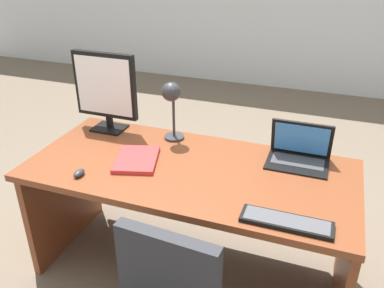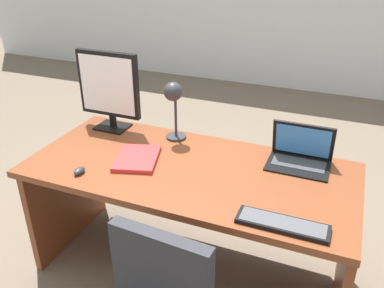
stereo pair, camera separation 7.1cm
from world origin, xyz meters
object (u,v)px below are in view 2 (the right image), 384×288
Objects in this scene: keyboard at (282,224)px; book at (137,158)px; monitor at (109,87)px; desk at (193,194)px; desk_lamp at (174,99)px; laptop at (301,151)px; mouse at (79,171)px.

keyboard is 1.15× the size of book.
keyboard is (1.20, -0.58, -0.26)m from monitor.
monitor reaches higher than desk.
monitor is 1.26× the size of keyboard.
desk_lamp reaches higher than keyboard.
desk is 0.55m from desk_lamp.
monitor reaches higher than keyboard.
laptop is at bearing 20.87° from book.
monitor is (-0.64, 0.23, 0.48)m from desk.
book is at bearing 162.54° from keyboard.
desk_lamp is at bearing 142.86° from keyboard.
desk is 5.34× the size of laptop.
monitor is at bearing 104.94° from mouse.
keyboard is 1.08× the size of desk_lamp.
mouse is 0.22× the size of book.
keyboard is (0.02, -0.58, -0.06)m from laptop.
laptop is (1.18, -0.00, -0.20)m from monitor.
keyboard is 0.98m from desk_lamp.
desk_lamp is at bearing -0.55° from monitor.
book is (-0.08, -0.31, -0.25)m from desk_lamp.
desk is at bearing -46.91° from desk_lamp.
monitor reaches higher than book.
keyboard is at bearing -32.59° from desk.
mouse reaches higher than book.
monitor is 1.45× the size of book.
monitor is at bearing 154.14° from keyboard.
desk is at bearing -19.43° from monitor.
mouse is at bearing -147.16° from desk.
monitor is 0.44m from desk_lamp.
desk_lamp reaches higher than mouse.
laptop is 4.29× the size of mouse.
monitor is at bearing 179.45° from desk_lamp.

